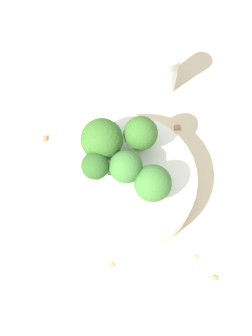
% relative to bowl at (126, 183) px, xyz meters
% --- Properties ---
extents(ground_plane, '(3.00, 3.00, 0.00)m').
position_rel_bowl_xyz_m(ground_plane, '(0.00, 0.00, -0.02)').
color(ground_plane, beige).
extents(bowl, '(0.19, 0.19, 0.04)m').
position_rel_bowl_xyz_m(bowl, '(0.00, 0.00, 0.00)').
color(bowl, white).
rests_on(bowl, ground_plane).
extents(broccoli_floret_0, '(0.04, 0.04, 0.06)m').
position_rel_bowl_xyz_m(broccoli_floret_0, '(0.00, 0.00, 0.05)').
color(broccoli_floret_0, '#7A9E5B').
rests_on(broccoli_floret_0, bowl).
extents(broccoli_floret_1, '(0.04, 0.04, 0.05)m').
position_rel_bowl_xyz_m(broccoli_floret_1, '(0.02, -0.03, 0.05)').
color(broccoli_floret_1, '#8EB770').
rests_on(broccoli_floret_1, bowl).
extents(broccoli_floret_2, '(0.05, 0.05, 0.05)m').
position_rel_bowl_xyz_m(broccoli_floret_2, '(-0.01, 0.04, 0.05)').
color(broccoli_floret_2, '#8EB770').
rests_on(broccoli_floret_2, bowl).
extents(broccoli_floret_3, '(0.05, 0.05, 0.06)m').
position_rel_bowl_xyz_m(broccoli_floret_3, '(-0.01, -0.05, 0.06)').
color(broccoli_floret_3, '#7A9E5B').
rests_on(broccoli_floret_3, bowl).
extents(broccoli_floret_4, '(0.04, 0.04, 0.06)m').
position_rel_bowl_xyz_m(broccoli_floret_4, '(-0.05, -0.01, 0.06)').
color(broccoli_floret_4, '#84AD66').
rests_on(broccoli_floret_4, bowl).
extents(pepper_shaker, '(0.03, 0.03, 0.08)m').
position_rel_bowl_xyz_m(pepper_shaker, '(-0.17, -0.06, 0.02)').
color(pepper_shaker, silver).
rests_on(pepper_shaker, ground_plane).
extents(almond_crumb_0, '(0.01, 0.01, 0.01)m').
position_rel_bowl_xyz_m(almond_crumb_0, '(-0.12, 0.00, -0.02)').
color(almond_crumb_0, olive).
rests_on(almond_crumb_0, ground_plane).
extents(almond_crumb_1, '(0.01, 0.01, 0.01)m').
position_rel_bowl_xyz_m(almond_crumb_1, '(0.03, 0.17, -0.02)').
color(almond_crumb_1, '#AD7F4C').
rests_on(almond_crumb_1, ground_plane).
extents(almond_crumb_2, '(0.01, 0.01, 0.01)m').
position_rel_bowl_xyz_m(almond_crumb_2, '(0.10, 0.05, -0.02)').
color(almond_crumb_2, '#AD7F4C').
rests_on(almond_crumb_2, ground_plane).
extents(almond_crumb_3, '(0.00, 0.01, 0.01)m').
position_rel_bowl_xyz_m(almond_crumb_3, '(0.02, 0.13, -0.02)').
color(almond_crumb_3, tan).
rests_on(almond_crumb_3, ground_plane).
extents(almond_crumb_4, '(0.01, 0.01, 0.01)m').
position_rel_bowl_xyz_m(almond_crumb_4, '(0.02, -0.14, -0.02)').
color(almond_crumb_4, olive).
rests_on(almond_crumb_4, ground_plane).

